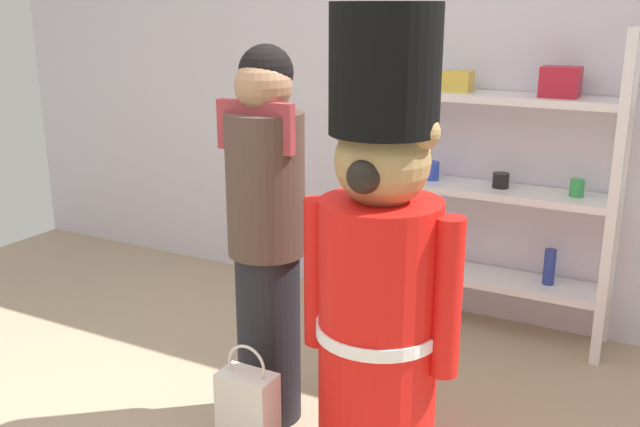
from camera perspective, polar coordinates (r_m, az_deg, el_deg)
back_wall at (r=4.25m, az=8.80°, el=9.61°), size 6.40×0.12×2.60m
merchandise_shelf at (r=3.97m, az=14.32°, el=2.46°), size 1.23×0.35×1.69m
teddy_bear_guard at (r=2.68m, az=4.82°, el=-4.42°), size 0.64×0.48×1.80m
person_shopper at (r=2.99m, az=-4.30°, el=-1.43°), size 0.34×0.33×1.64m
shopping_bag at (r=3.01m, az=-5.79°, el=-15.68°), size 0.23×0.14×0.50m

